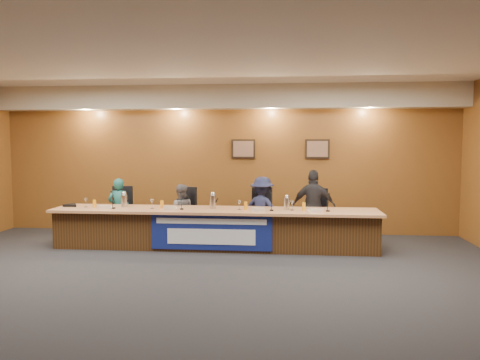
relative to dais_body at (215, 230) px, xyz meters
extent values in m
plane|color=black|center=(0.00, -2.40, -0.35)|extent=(10.00, 10.00, 0.00)
cube|color=silver|center=(0.00, -2.40, 2.85)|extent=(10.00, 8.00, 0.04)
cube|color=brown|center=(0.00, 1.60, 1.25)|extent=(10.00, 0.04, 3.20)
cube|color=beige|center=(0.00, 1.35, 2.60)|extent=(10.00, 0.50, 0.50)
cube|color=#3F2611|center=(0.00, 0.00, 0.00)|extent=(6.00, 0.80, 0.70)
cube|color=#B87C4F|center=(0.00, -0.05, 0.38)|extent=(6.10, 0.95, 0.05)
cube|color=navy|center=(0.00, -0.41, 0.03)|extent=(2.20, 0.02, 0.65)
cube|color=silver|center=(0.00, -0.43, 0.23)|extent=(2.00, 0.01, 0.10)
cube|color=silver|center=(0.00, -0.43, -0.05)|extent=(1.60, 0.01, 0.28)
cube|color=black|center=(0.40, 1.57, 1.50)|extent=(0.52, 0.04, 0.42)
cube|color=black|center=(2.00, 1.57, 1.50)|extent=(0.52, 0.04, 0.42)
imported|color=#17524F|center=(-2.06, 0.56, 0.28)|extent=(0.47, 0.31, 1.26)
imported|color=#555459|center=(-0.78, 0.56, 0.23)|extent=(0.62, 0.51, 1.15)
imported|color=#161A36|center=(0.87, 0.56, 0.31)|extent=(0.97, 0.77, 1.32)
imported|color=black|center=(1.88, 0.56, 0.38)|extent=(0.90, 0.48, 1.46)
cube|color=black|center=(-2.06, 0.66, 0.13)|extent=(0.55, 0.55, 0.08)
cube|color=black|center=(-0.78, 0.66, 0.13)|extent=(0.63, 0.63, 0.08)
cube|color=black|center=(0.87, 0.66, 0.13)|extent=(0.52, 0.52, 0.08)
cube|color=black|center=(1.88, 0.66, 0.13)|extent=(0.63, 0.63, 0.08)
cube|color=white|center=(-2.02, -0.28, 0.45)|extent=(0.24, 0.08, 0.10)
cylinder|color=black|center=(-1.89, -0.19, 0.41)|extent=(0.07, 0.07, 0.02)
cylinder|color=orange|center=(-2.30, -0.11, 0.47)|extent=(0.06, 0.06, 0.15)
cylinder|color=silver|center=(-2.48, -0.07, 0.49)|extent=(0.08, 0.08, 0.18)
cube|color=white|center=(-0.79, -0.28, 0.45)|extent=(0.24, 0.08, 0.10)
cylinder|color=black|center=(-0.59, -0.18, 0.41)|extent=(0.07, 0.07, 0.02)
cylinder|color=orange|center=(-0.99, -0.07, 0.47)|extent=(0.06, 0.06, 0.15)
cylinder|color=silver|center=(-1.17, -0.13, 0.49)|extent=(0.08, 0.08, 0.18)
cube|color=white|center=(0.84, -0.28, 0.45)|extent=(0.24, 0.08, 0.10)
cylinder|color=black|center=(1.08, -0.17, 0.41)|extent=(0.07, 0.07, 0.02)
cylinder|color=orange|center=(0.60, -0.09, 0.47)|extent=(0.06, 0.06, 0.15)
cylinder|color=silver|center=(0.48, -0.12, 0.49)|extent=(0.08, 0.08, 0.18)
cube|color=white|center=(1.88, -0.30, 0.45)|extent=(0.24, 0.08, 0.10)
cylinder|color=black|center=(2.09, -0.16, 0.41)|extent=(0.07, 0.07, 0.02)
cylinder|color=orange|center=(1.66, -0.08, 0.47)|extent=(0.06, 0.06, 0.15)
cylinder|color=silver|center=(1.45, -0.09, 0.49)|extent=(0.08, 0.08, 0.18)
cylinder|color=silver|center=(-1.77, 0.06, 0.52)|extent=(0.13, 0.13, 0.23)
cylinder|color=silver|center=(-0.04, 0.01, 0.53)|extent=(0.12, 0.12, 0.26)
cylinder|color=silver|center=(1.35, -0.02, 0.51)|extent=(0.11, 0.11, 0.22)
cylinder|color=black|center=(-2.81, 0.00, 0.43)|extent=(0.32, 0.32, 0.05)
cube|color=white|center=(1.86, -0.14, 0.40)|extent=(0.26, 0.33, 0.01)
camera|label=1|loc=(1.34, -8.62, 1.65)|focal=35.00mm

